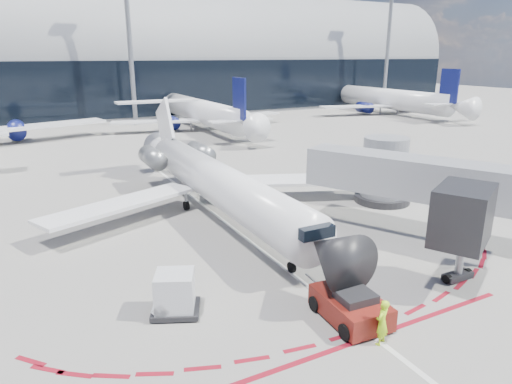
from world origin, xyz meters
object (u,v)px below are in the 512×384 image
ramp_worker (382,322)px  uld_container (175,294)px  regional_jet (212,179)px  pushback_tug (351,306)px

ramp_worker → uld_container: size_ratio=0.74×
regional_jet → pushback_tug: regional_jet is taller
ramp_worker → uld_container: (-6.18, 5.60, 0.00)m
ramp_worker → regional_jet: bearing=-112.8°
pushback_tug → ramp_worker: 1.88m
pushback_tug → ramp_worker: ramp_worker is taller
regional_jet → pushback_tug: 15.06m
regional_jet → uld_container: (-6.31, -11.20, -1.45)m
pushback_tug → uld_container: (-6.21, 3.75, 0.31)m
regional_jet → ramp_worker: 16.87m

